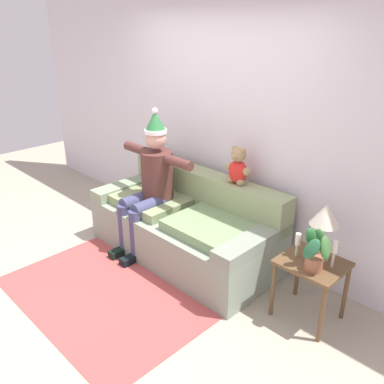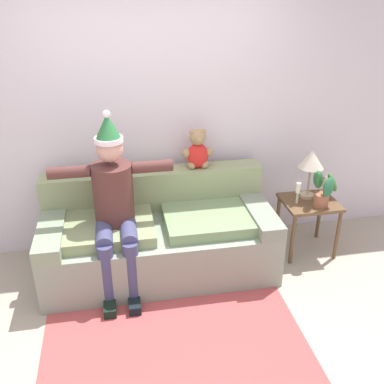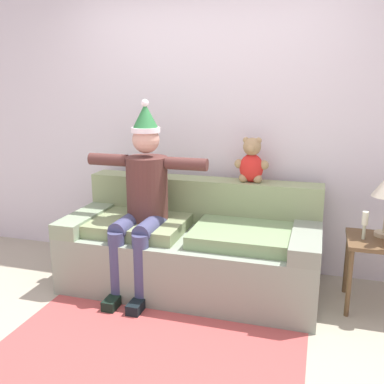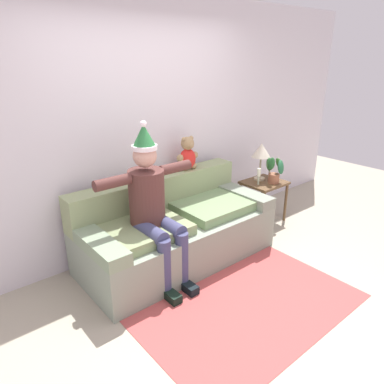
# 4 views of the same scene
# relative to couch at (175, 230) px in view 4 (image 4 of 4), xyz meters

# --- Properties ---
(ground_plane) EXTENTS (10.00, 10.00, 0.00)m
(ground_plane) POSITION_rel_couch_xyz_m (0.00, -1.00, -0.34)
(ground_plane) COLOR #A79E88
(back_wall) EXTENTS (7.00, 0.10, 2.70)m
(back_wall) POSITION_rel_couch_xyz_m (0.00, 0.55, 1.01)
(back_wall) COLOR silver
(back_wall) RESTS_ON ground_plane
(couch) EXTENTS (2.06, 0.94, 0.86)m
(couch) POSITION_rel_couch_xyz_m (0.00, 0.00, 0.00)
(couch) COLOR gray
(couch) RESTS_ON ground_plane
(person_seated) EXTENTS (1.02, 0.77, 1.55)m
(person_seated) POSITION_rel_couch_xyz_m (-0.37, -0.17, 0.46)
(person_seated) COLOR #522D29
(person_seated) RESTS_ON ground_plane
(teddy_bear) EXTENTS (0.29, 0.17, 0.38)m
(teddy_bear) POSITION_rel_couch_xyz_m (0.42, 0.30, 0.69)
(teddy_bear) COLOR red
(teddy_bear) RESTS_ON couch
(side_table) EXTENTS (0.51, 0.46, 0.55)m
(side_table) POSITION_rel_couch_xyz_m (1.47, 0.01, 0.12)
(side_table) COLOR brown
(side_table) RESTS_ON ground_plane
(table_lamp) EXTENTS (0.24, 0.24, 0.49)m
(table_lamp) POSITION_rel_couch_xyz_m (1.48, 0.10, 0.59)
(table_lamp) COLOR #BFAD8A
(table_lamp) RESTS_ON side_table
(potted_plant) EXTENTS (0.26, 0.27, 0.36)m
(potted_plant) POSITION_rel_couch_xyz_m (1.53, -0.09, 0.39)
(potted_plant) COLOR #9A5B40
(potted_plant) RESTS_ON side_table
(candle_tall) EXTENTS (0.04, 0.04, 0.21)m
(candle_tall) POSITION_rel_couch_xyz_m (1.32, -0.01, 0.35)
(candle_tall) COLOR beige
(candle_tall) RESTS_ON side_table
(candle_short) EXTENTS (0.04, 0.04, 0.24)m
(candle_short) POSITION_rel_couch_xyz_m (1.61, 0.05, 0.36)
(candle_short) COLOR beige
(candle_short) RESTS_ON side_table
(area_rug) EXTENTS (1.96, 1.27, 0.01)m
(area_rug) POSITION_rel_couch_xyz_m (0.00, -1.07, -0.33)
(area_rug) COLOR #AE4846
(area_rug) RESTS_ON ground_plane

